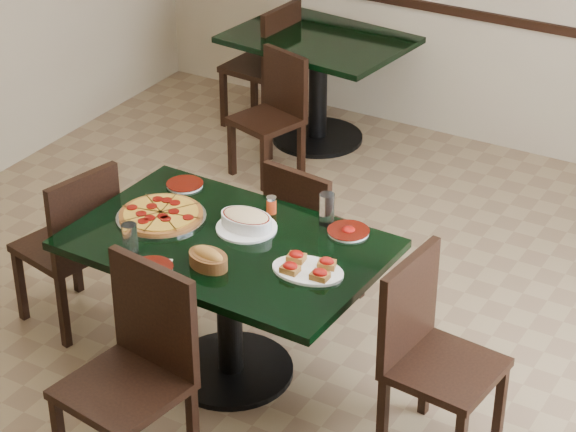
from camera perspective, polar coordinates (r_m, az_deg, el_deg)
The scene contains 20 objects.
floor at distance 5.77m, azimuth -0.97°, elevation -6.32°, with size 5.50×5.50×0.00m, color #776344.
main_table at distance 5.24m, azimuth -3.06°, elevation -2.98°, with size 1.45×0.96×0.75m.
back_table at distance 7.62m, azimuth 1.55°, elevation 7.49°, with size 1.23×0.95×0.75m.
chair_far at distance 5.78m, azimuth 1.05°, elevation -0.70°, with size 0.44×0.44×0.85m.
chair_near at distance 4.74m, azimuth -7.67°, elevation -7.40°, with size 0.52×0.52×0.98m.
chair_right at distance 4.87m, azimuth 7.16°, elevation -6.64°, with size 0.48×0.48×0.93m.
chair_left at distance 5.73m, azimuth -10.79°, elevation -1.20°, with size 0.50×0.50×0.90m.
back_chair_near at distance 7.20m, azimuth -0.68°, elevation 5.48°, with size 0.47×0.47×0.81m.
back_chair_left at distance 7.83m, azimuth -0.99°, elevation 7.96°, with size 0.45×0.45×0.90m.
pepperoni_pizza at distance 5.35m, azimuth -6.47°, elevation 0.06°, with size 0.43×0.43×0.04m.
lasagna_casserole at distance 5.21m, azimuth -2.13°, elevation -0.23°, with size 0.29×0.29×0.09m.
bread_basket at distance 4.94m, azimuth -4.08°, elevation -2.17°, with size 0.22×0.18×0.09m.
bruschetta_platter at distance 4.90m, azimuth 1.02°, elevation -2.63°, with size 0.35×0.26×0.05m.
side_plate_near at distance 4.96m, azimuth -6.95°, elevation -2.64°, with size 0.19×0.19×0.02m.
side_plate_far_r at distance 5.20m, azimuth 3.09°, elevation -0.77°, with size 0.20×0.20×0.03m.
side_plate_far_l at distance 5.63m, azimuth -5.27°, elevation 1.61°, with size 0.19×0.19×0.02m.
napkin_setting at distance 4.97m, azimuth -6.86°, elevation -2.60°, with size 0.20×0.20×0.01m.
water_glass_a at distance 5.24m, azimuth 1.98°, elevation 0.35°, with size 0.07×0.07×0.16m, color silver.
water_glass_b at distance 5.05m, azimuth -8.03°, elevation -1.18°, with size 0.07×0.07×0.15m, color silver.
pepper_shaker at distance 5.34m, azimuth -0.85°, elevation 0.58°, with size 0.05×0.05×0.09m.
Camera 1 is at (2.44, -4.00, 3.38)m, focal length 70.00 mm.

